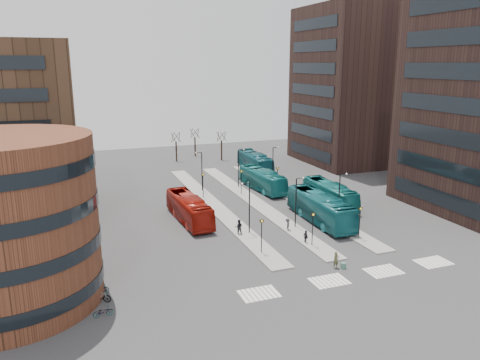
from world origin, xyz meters
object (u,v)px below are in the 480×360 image
object	(u,v)px
traveller	(336,260)
bicycle_mid	(101,296)
teal_bus_c	(330,194)
teal_bus_d	(255,162)
red_bus	(189,209)
teal_bus_b	(262,180)
commuter_c	(288,225)
bicycle_far	(99,289)
commuter_b	(306,237)
suitcase	(343,266)
commuter_a	(239,227)
bicycle_near	(103,312)
teal_bus_a	(320,208)

from	to	relation	value
traveller	bicycle_mid	bearing A→B (deg)	170.81
teal_bus_c	teal_bus_d	xyz separation A→B (m)	(-1.89, 23.23, 0.12)
red_bus	teal_bus_b	xyz separation A→B (m)	(14.56, 10.65, 0.00)
traveller	commuter_c	world-z (taller)	traveller
teal_bus_d	bicycle_far	distance (m)	49.70
teal_bus_d	bicycle_mid	world-z (taller)	teal_bus_d
teal_bus_b	commuter_b	world-z (taller)	teal_bus_b
suitcase	red_bus	world-z (taller)	red_bus
commuter_c	commuter_a	bearing A→B (deg)	-70.77
commuter_c	bicycle_mid	xyz separation A→B (m)	(-22.19, -10.01, -0.23)
teal_bus_b	teal_bus_d	xyz separation A→B (m)	(3.82, 12.49, 0.09)
suitcase	teal_bus_b	xyz separation A→B (m)	(4.00, 29.60, 1.36)
commuter_c	bicycle_near	bearing A→B (deg)	-33.23
teal_bus_a	bicycle_far	xyz separation A→B (m)	(-27.49, -10.10, -1.39)
bicycle_far	teal_bus_b	bearing A→B (deg)	-46.30
traveller	commuter_b	size ratio (longest dim) A/B	1.11
teal_bus_b	bicycle_near	bearing A→B (deg)	-134.78
teal_bus_b	bicycle_near	distance (m)	40.65
commuter_c	bicycle_mid	distance (m)	24.34
commuter_b	bicycle_mid	size ratio (longest dim) A/B	0.85
bicycle_near	traveller	bearing A→B (deg)	-90.63
commuter_b	bicycle_near	size ratio (longest dim) A/B	0.99
suitcase	teal_bus_d	bearing A→B (deg)	91.75
teal_bus_c	commuter_b	xyz separation A→B (m)	(-10.06, -11.80, -0.86)
commuter_a	bicycle_mid	distance (m)	19.62
teal_bus_a	teal_bus_d	distance (m)	29.28
bicycle_near	bicycle_far	distance (m)	3.90
red_bus	traveller	xyz separation A→B (m)	(9.91, -18.62, -0.81)
bicycle_near	bicycle_mid	distance (m)	2.38
teal_bus_a	bicycle_near	size ratio (longest dim) A/B	8.52
teal_bus_c	commuter_b	bearing A→B (deg)	-129.11
commuter_c	bicycle_mid	world-z (taller)	commuter_c
bicycle_near	bicycle_mid	bearing A→B (deg)	-4.18
teal_bus_a	teal_bus_d	bearing A→B (deg)	85.42
teal_bus_a	teal_bus_b	xyz separation A→B (m)	(-0.80, 16.64, -0.17)
traveller	commuter_a	bearing A→B (deg)	109.10
teal_bus_b	commuter_a	distance (m)	20.26
suitcase	commuter_b	size ratio (longest dim) A/B	0.38
commuter_b	bicycle_mid	bearing A→B (deg)	102.50
teal_bus_d	commuter_b	distance (m)	35.98
commuter_c	bicycle_far	bearing A→B (deg)	-41.48
suitcase	bicycle_near	size ratio (longest dim) A/B	0.38
bicycle_mid	teal_bus_d	bearing A→B (deg)	-12.10
commuter_a	teal_bus_a	bearing A→B (deg)	-159.46
commuter_c	bicycle_near	xyz separation A→B (m)	(-22.19, -12.38, -0.37)
red_bus	commuter_c	distance (m)	12.65
red_bus	bicycle_near	world-z (taller)	red_bus
teal_bus_a	commuter_b	world-z (taller)	teal_bus_a
teal_bus_a	traveller	size ratio (longest dim) A/B	7.75
suitcase	red_bus	bearing A→B (deg)	131.41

